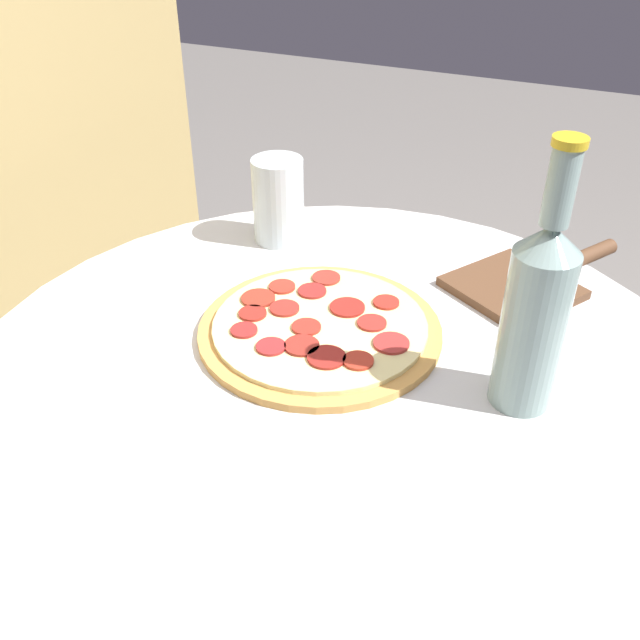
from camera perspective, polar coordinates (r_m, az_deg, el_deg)
table at (r=0.94m, az=1.08°, el=-13.17°), size 0.86×0.86×0.75m
pizza at (r=0.86m, az=-0.02°, el=-0.64°), size 0.29×0.29×0.02m
beer_bottle at (r=0.73m, az=16.88°, el=0.73°), size 0.07×0.07×0.29m
pizza_paddle at (r=0.99m, az=16.28°, el=2.99°), size 0.28×0.21×0.02m
drinking_glass at (r=1.05m, az=-3.36°, el=9.52°), size 0.07×0.07×0.12m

